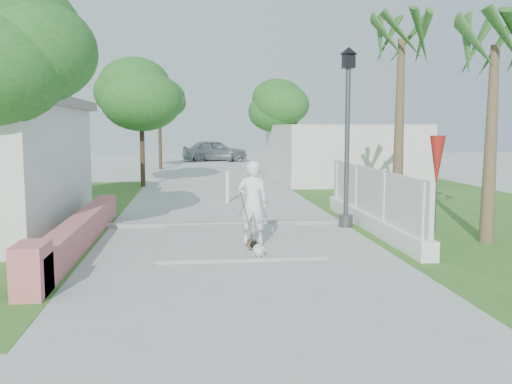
{
  "coord_description": "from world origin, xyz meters",
  "views": [
    {
      "loc": [
        -0.93,
        -8.33,
        2.5
      ],
      "look_at": [
        0.44,
        3.84,
        1.1
      ],
      "focal_mm": 40.0,
      "sensor_mm": 36.0,
      "label": 1
    }
  ],
  "objects": [
    {
      "name": "ground",
      "position": [
        0.0,
        0.0,
        0.0
      ],
      "size": [
        90.0,
        90.0,
        0.0
      ],
      "primitive_type": "plane",
      "color": "#B7B7B2",
      "rests_on": "ground"
    },
    {
      "name": "dog",
      "position": [
        0.29,
        2.21,
        0.19
      ],
      "size": [
        0.36,
        0.48,
        0.35
      ],
      "rotation": [
        0.0,
        0.0,
        0.43
      ],
      "color": "silver",
      "rests_on": "ground"
    },
    {
      "name": "curb",
      "position": [
        0.0,
        6.0,
        0.05
      ],
      "size": [
        6.5,
        0.25,
        0.1
      ],
      "primitive_type": "cube",
      "color": "#999993",
      "rests_on": "ground"
    },
    {
      "name": "tree_path_far",
      "position": [
        -2.78,
        25.98,
        3.82
      ],
      "size": [
        3.2,
        3.2,
        5.17
      ],
      "color": "#4C3826",
      "rests_on": "ground"
    },
    {
      "name": "street_lamp",
      "position": [
        2.9,
        5.5,
        2.43
      ],
      "size": [
        0.44,
        0.44,
        4.44
      ],
      "color": "#59595E",
      "rests_on": "ground"
    },
    {
      "name": "bollard",
      "position": [
        0.2,
        10.0,
        0.58
      ],
      "size": [
        0.14,
        0.14,
        1.09
      ],
      "color": "white",
      "rests_on": "ground"
    },
    {
      "name": "tree_left_mid",
      "position": [
        -5.48,
        8.48,
        3.5
      ],
      "size": [
        3.2,
        3.2,
        4.85
      ],
      "color": "#4C3826",
      "rests_on": "ground"
    },
    {
      "name": "lattice_fence",
      "position": [
        3.4,
        5.0,
        0.54
      ],
      "size": [
        0.35,
        7.0,
        1.5
      ],
      "color": "white",
      "rests_on": "ground"
    },
    {
      "name": "building_right",
      "position": [
        6.0,
        18.0,
        1.3
      ],
      "size": [
        6.0,
        8.0,
        2.6
      ],
      "primitive_type": "cube",
      "color": "silver",
      "rests_on": "ground"
    },
    {
      "name": "path_strip",
      "position": [
        0.0,
        20.0,
        0.03
      ],
      "size": [
        3.2,
        36.0,
        0.06
      ],
      "primitive_type": "cube",
      "color": "#B7B7B2",
      "rests_on": "ground"
    },
    {
      "name": "tree_path_right",
      "position": [
        3.22,
        19.98,
        3.49
      ],
      "size": [
        3.0,
        3.0,
        4.79
      ],
      "color": "#4C3826",
      "rests_on": "ground"
    },
    {
      "name": "grass_right",
      "position": [
        7.0,
        8.0,
        0.01
      ],
      "size": [
        8.0,
        20.0,
        0.01
      ],
      "primitive_type": "cube",
      "color": "#3B6921",
      "rests_on": "ground"
    },
    {
      "name": "pink_wall",
      "position": [
        -3.3,
        3.55,
        0.31
      ],
      "size": [
        0.45,
        8.2,
        0.8
      ],
      "color": "#C86666",
      "rests_on": "ground"
    },
    {
      "name": "skateboarder",
      "position": [
        0.26,
        3.05,
        0.88
      ],
      "size": [
        0.68,
        1.27,
        1.82
      ],
      "rotation": [
        0.0,
        0.0,
        3.0
      ],
      "color": "olive",
      "rests_on": "ground"
    },
    {
      "name": "parked_car",
      "position": [
        0.71,
        32.98,
        0.79
      ],
      "size": [
        4.86,
        2.47,
        1.59
      ],
      "primitive_type": "imported",
      "rotation": [
        0.0,
        0.0,
        1.7
      ],
      "color": "#A9AAB1",
      "rests_on": "ground"
    },
    {
      "name": "palm_far",
      "position": [
        4.6,
        6.5,
        4.48
      ],
      "size": [
        1.8,
        1.8,
        5.3
      ],
      "color": "brown",
      "rests_on": "ground"
    },
    {
      "name": "patio_umbrella",
      "position": [
        4.8,
        4.5,
        1.69
      ],
      "size": [
        0.36,
        0.36,
        2.3
      ],
      "color": "#59595E",
      "rests_on": "ground"
    },
    {
      "name": "tree_path_left",
      "position": [
        -2.98,
        15.98,
        3.82
      ],
      "size": [
        3.4,
        3.4,
        5.23
      ],
      "color": "#4C3826",
      "rests_on": "ground"
    },
    {
      "name": "palm_near",
      "position": [
        5.4,
        3.2,
        3.95
      ],
      "size": [
        1.8,
        1.8,
        4.7
      ],
      "color": "brown",
      "rests_on": "ground"
    }
  ]
}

